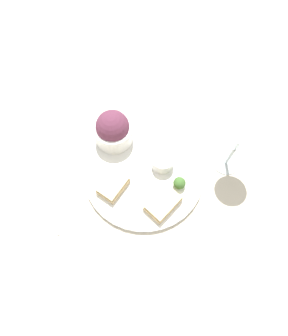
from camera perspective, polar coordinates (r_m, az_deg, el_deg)
The scene contains 9 objects.
ground_plane at distance 0.71m, azimuth -0.00°, elevation -1.10°, with size 4.00×4.00×0.00m, color beige.
dinner_plate at distance 0.70m, azimuth -0.00°, elevation -0.88°, with size 0.32×0.32×0.01m.
salad_bowl at distance 0.71m, azimuth -6.44°, elevation 8.47°, with size 0.11×0.11×0.10m.
sauce_ramekin at distance 0.69m, azimuth 4.06°, elevation 1.52°, with size 0.06×0.06×0.04m.
cheese_toast_near at distance 0.66m, azimuth 4.18°, elevation -7.69°, with size 0.09×0.07×0.03m.
cheese_toast_far at distance 0.67m, azimuth -6.74°, elevation -3.81°, with size 0.09×0.07×0.03m.
wine_glass at distance 0.66m, azimuth 20.20°, elevation 5.44°, with size 0.09×0.09×0.17m.
garnish at distance 0.67m, azimuth 7.72°, elevation -3.26°, with size 0.03×0.03×0.03m.
fork at distance 0.72m, azimuth -20.47°, elevation -7.86°, with size 0.04×0.16×0.01m.
Camera 1 is at (-0.17, -0.21, 0.66)m, focal length 28.00 mm.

